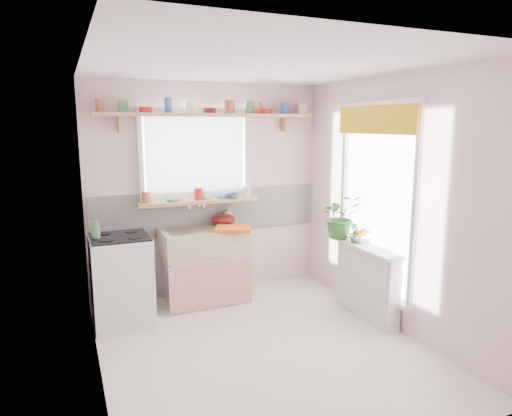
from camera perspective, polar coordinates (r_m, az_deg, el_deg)
name	(u,v)px	position (r m, az deg, el deg)	size (l,w,h in m)	color
room	(286,184)	(5.00, 3.73, 2.97)	(3.20, 3.20, 3.20)	white
sink_unit	(205,265)	(5.30, -6.45, -7.04)	(0.95, 0.65, 1.11)	white
cooker	(122,280)	(4.89, -16.45, -8.57)	(0.58, 0.58, 0.93)	white
radiator_ledge	(367,280)	(5.00, 13.69, -8.76)	(0.22, 0.95, 0.78)	white
windowsill	(199,201)	(5.31, -7.18, 0.83)	(1.40, 0.22, 0.04)	tan
pine_shelf	(210,115)	(5.28, -5.80, 11.48)	(2.52, 0.24, 0.04)	tan
shelf_crockery	(210,108)	(5.28, -5.81, 12.30)	(2.47, 0.11, 0.12)	#A55133
sill_crockery	(199,195)	(5.30, -7.20, 1.65)	(1.35, 0.11, 0.12)	#A55133
dish_tray	(233,229)	(5.10, -2.87, -2.61)	(0.39, 0.29, 0.04)	orange
colander	(224,219)	(5.39, -4.07, -1.40)	(0.29, 0.29, 0.13)	#4E0F0D
jade_plant	(340,216)	(5.11, 10.52, -1.01)	(0.44, 0.38, 0.49)	#30722D
fruit_bowl	(361,238)	(5.04, 13.01, -3.72)	(0.28, 0.28, 0.07)	white
herb_pot	(353,232)	(4.94, 12.05, -2.98)	(0.12, 0.08, 0.23)	#2D6B2B
soap_bottle_sink	(229,214)	(5.48, -3.42, -0.81)	(0.09, 0.09, 0.21)	#F6E76D
sill_cup	(205,195)	(5.35, -6.44, 1.61)	(0.11, 0.11, 0.09)	silver
sill_bowl	(232,196)	(5.38, -3.00, 1.52)	(0.17, 0.17, 0.05)	#2E5F96
shelf_vase	(260,108)	(5.56, 0.56, 12.38)	(0.13, 0.13, 0.14)	#B75538
cooker_bottle	(95,227)	(4.71, -19.44, -2.27)	(0.09, 0.09, 0.23)	#408045
fruit	(361,233)	(5.03, 13.05, -3.04)	(0.20, 0.14, 0.10)	orange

